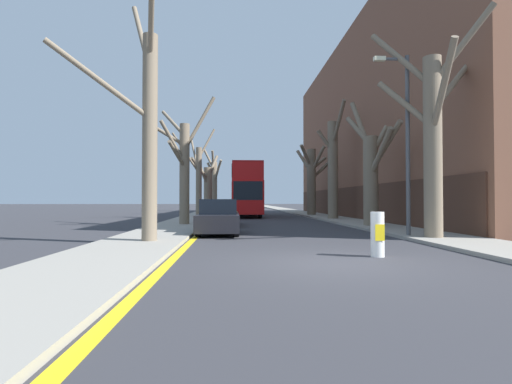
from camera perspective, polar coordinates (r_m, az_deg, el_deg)
ground_plane at (r=9.55m, az=11.06°, el=-9.98°), size 300.00×300.00×0.00m
sidewalk_left at (r=59.24m, az=-6.24°, el=-2.54°), size 2.83×120.00×0.12m
sidewalk_right at (r=59.67m, az=4.22°, el=-2.54°), size 2.83×120.00×0.12m
building_facade_right at (r=36.07m, az=20.16°, el=8.61°), size 10.08×38.24×15.14m
kerb_line_stripe at (r=59.18m, az=-4.69°, el=-2.60°), size 0.24×120.00×0.01m
street_tree_left_0 at (r=13.98m, az=-15.31°, el=9.13°), size 3.34×3.68×8.63m
street_tree_left_1 at (r=23.24m, az=-10.32°, el=3.74°), size 3.50×4.31×7.50m
street_tree_left_2 at (r=32.59m, az=-8.27°, el=2.09°), size 3.37×3.03×7.39m
street_tree_left_3 at (r=43.37m, az=-6.95°, el=0.76°), size 2.75×4.85×6.54m
street_tree_left_4 at (r=53.15m, az=-6.04°, el=1.37°), size 2.80×2.94×8.54m
street_tree_right_0 at (r=16.15m, az=23.90°, el=7.82°), size 3.82×4.09×8.25m
street_tree_right_1 at (r=22.41m, az=16.12°, el=2.95°), size 1.82×4.61×7.22m
street_tree_right_2 at (r=30.27m, az=10.92°, el=3.67°), size 1.70×4.29×8.47m
street_tree_right_3 at (r=38.02m, az=8.01°, el=1.99°), size 4.05×3.60×6.60m
double_decker_bus at (r=36.61m, az=-1.47°, el=0.59°), size 2.56×11.51×4.59m
parked_car_0 at (r=17.40m, az=-5.36°, el=-3.68°), size 1.75×4.23×1.51m
parked_car_1 at (r=23.13m, az=-4.83°, el=-3.26°), size 1.77×4.43×1.30m
lamp_post at (r=16.65m, az=20.51°, el=7.67°), size 1.40×0.20×7.11m
traffic_bollard at (r=10.85m, az=16.96°, el=-5.80°), size 0.35×0.36×1.16m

